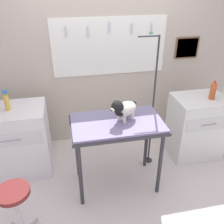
{
  "coord_description": "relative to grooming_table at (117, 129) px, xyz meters",
  "views": [
    {
      "loc": [
        -0.56,
        -2.05,
        2.31
      ],
      "look_at": [
        -0.1,
        0.2,
        1.02
      ],
      "focal_mm": 39.66,
      "sensor_mm": 36.0,
      "label": 1
    }
  ],
  "objects": [
    {
      "name": "cabinet_right",
      "position": [
        1.22,
        0.38,
        -0.36
      ],
      "size": [
        0.68,
        0.54,
        0.89
      ],
      "color": "silver",
      "rests_on": "ground"
    },
    {
      "name": "soda_bottle",
      "position": [
        1.33,
        0.33,
        0.2
      ],
      "size": [
        0.08,
        0.08,
        0.25
      ],
      "color": "#B85122",
      "rests_on": "cabinet_right"
    },
    {
      "name": "grooming_table",
      "position": [
        0.0,
        0.0,
        0.0
      ],
      "size": [
        1.02,
        0.6,
        0.9
      ],
      "color": "#2D2D33",
      "rests_on": "ground"
    },
    {
      "name": "stool",
      "position": [
        -1.08,
        -0.5,
        -0.32
      ],
      "size": [
        0.31,
        0.31,
        0.6
      ],
      "color": "#9E9EA3",
      "rests_on": "ground"
    },
    {
      "name": "dog",
      "position": [
        0.07,
        0.01,
        0.24
      ],
      "size": [
        0.35,
        0.28,
        0.27
      ],
      "color": "silver",
      "rests_on": "grooming_table"
    },
    {
      "name": "counter_left",
      "position": [
        -1.19,
        0.53,
        -0.35
      ],
      "size": [
        0.8,
        0.58,
        0.9
      ],
      "color": "silver",
      "rests_on": "ground"
    },
    {
      "name": "grooming_arm",
      "position": [
        0.52,
        0.32,
        0.01
      ],
      "size": [
        0.3,
        0.11,
        1.74
      ],
      "color": "#2D2D33",
      "rests_on": "ground"
    },
    {
      "name": "ground",
      "position": [
        0.04,
        -0.19,
        -0.83
      ],
      "size": [
        4.4,
        4.0,
        0.04
      ],
      "primitive_type": "cube",
      "color": "silver"
    },
    {
      "name": "detangler_spray",
      "position": [
        -1.2,
        0.52,
        0.21
      ],
      "size": [
        0.06,
        0.06,
        0.26
      ],
      "color": "gold",
      "rests_on": "counter_left"
    },
    {
      "name": "rear_wall_panel",
      "position": [
        0.05,
        1.09,
        0.36
      ],
      "size": [
        4.0,
        0.09,
        2.3
      ],
      "color": "#BAB09F",
      "rests_on": "ground"
    }
  ]
}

